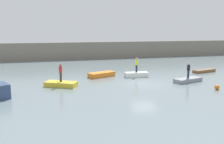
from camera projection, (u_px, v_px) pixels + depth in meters
ground_plane at (145, 84)px, 25.04m from camera, size 120.00×120.00×0.00m
embankment_wall at (97, 50)px, 46.23m from camera, size 80.00×1.20×3.15m
rowboat_yellow at (61, 84)px, 23.75m from camera, size 3.27×2.59×0.47m
rowboat_orange at (102, 75)px, 28.63m from camera, size 3.38×2.32×0.53m
rowboat_white at (136, 75)px, 28.56m from camera, size 2.72×1.14×0.55m
rowboat_grey at (188, 80)px, 25.83m from camera, size 3.42×2.02×0.41m
rowboat_brown at (204, 71)px, 31.66m from camera, size 3.43×1.71×0.36m
person_dark_shirt at (188, 70)px, 25.64m from camera, size 0.32×0.32×1.63m
person_hiviz_shirt at (137, 64)px, 28.35m from camera, size 0.32×0.32×1.71m
person_red_shirt at (61, 72)px, 23.55m from camera, size 0.32×0.32×1.76m
mooring_buoy at (217, 87)px, 22.47m from camera, size 0.45×0.45×0.45m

